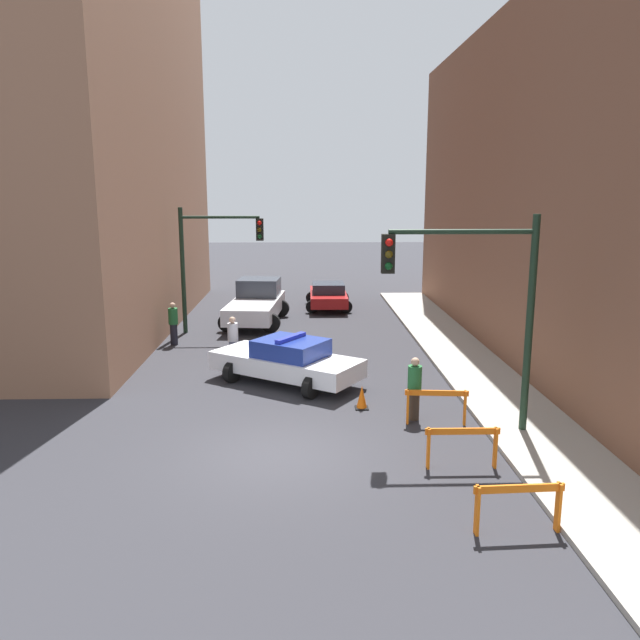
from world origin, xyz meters
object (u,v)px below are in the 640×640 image
at_px(traffic_light_near, 482,292).
at_px(traffic_cone, 362,397).
at_px(white_truck, 256,303).
at_px(pedestrian_sidewalk, 414,388).
at_px(pedestrian_crossing, 233,340).
at_px(barrier_back, 436,401).
at_px(traffic_light_far, 209,252).
at_px(parked_car_near, 328,295).
at_px(pedestrian_corner, 173,323).
at_px(barrier_mid, 462,441).
at_px(barrier_front, 518,500).
at_px(police_car, 287,360).

height_order(traffic_light_near, traffic_cone, traffic_light_near).
bearing_deg(white_truck, pedestrian_sidewalk, -62.88).
relative_size(pedestrian_crossing, barrier_back, 1.04).
height_order(traffic_light_near, traffic_light_far, traffic_light_near).
bearing_deg(parked_car_near, pedestrian_corner, -129.26).
bearing_deg(barrier_mid, barrier_front, -83.20).
bearing_deg(police_car, traffic_cone, -104.88).
height_order(parked_car_near, barrier_front, parked_car_near).
relative_size(traffic_light_near, pedestrian_sidewalk, 3.13).
relative_size(white_truck, pedestrian_corner, 3.35).
height_order(police_car, white_truck, white_truck).
xyz_separation_m(police_car, parked_car_near, (1.79, 12.63, -0.05)).
relative_size(barrier_front, traffic_cone, 2.44).
bearing_deg(traffic_cone, barrier_front, -71.86).
relative_size(barrier_mid, traffic_cone, 2.44).
bearing_deg(traffic_light_near, pedestrian_corner, 134.49).
bearing_deg(traffic_light_near, parked_car_near, 99.71).
bearing_deg(pedestrian_crossing, pedestrian_sidewalk, 83.39).
distance_m(police_car, white_truck, 9.28).
distance_m(pedestrian_corner, barrier_back, 12.03).
bearing_deg(traffic_light_far, barrier_front, -64.72).
bearing_deg(barrier_mid, pedestrian_corner, 126.70).
relative_size(pedestrian_sidewalk, barrier_mid, 1.04).
height_order(police_car, parked_car_near, police_car).
xyz_separation_m(parked_car_near, pedestrian_crossing, (-3.69, -10.40, 0.19)).
relative_size(white_truck, pedestrian_crossing, 3.35).
relative_size(traffic_light_near, parked_car_near, 1.21).
xyz_separation_m(traffic_light_near, barrier_mid, (-0.81, -1.88, -2.91)).
relative_size(white_truck, traffic_cone, 8.48).
distance_m(pedestrian_sidewalk, barrier_front, 5.61).
xyz_separation_m(pedestrian_sidewalk, traffic_cone, (-1.27, 0.85, -0.54)).
bearing_deg(white_truck, traffic_light_far, -126.46).
bearing_deg(pedestrian_corner, traffic_cone, 125.70).
distance_m(traffic_light_far, barrier_mid, 15.41).
distance_m(police_car, parked_car_near, 12.75).
bearing_deg(barrier_back, barrier_mid, -89.86).
relative_size(white_truck, parked_car_near, 1.29).
relative_size(parked_car_near, pedestrian_sidewalk, 2.60).
distance_m(traffic_light_far, pedestrian_corner, 3.49).
bearing_deg(pedestrian_corner, barrier_front, 116.30).
xyz_separation_m(parked_car_near, barrier_front, (2.39, -21.40, -0.06)).
bearing_deg(white_truck, pedestrian_corner, -120.16).
bearing_deg(traffic_cone, police_car, 131.29).
height_order(parked_car_near, barrier_mid, parked_car_near).
distance_m(pedestrian_crossing, traffic_cone, 6.11).
height_order(white_truck, pedestrian_crossing, white_truck).
bearing_deg(barrier_mid, traffic_light_near, 66.56).
distance_m(parked_car_near, pedestrian_sidewalk, 15.93).
xyz_separation_m(barrier_mid, traffic_cone, (-1.78, 3.78, -0.30)).
height_order(pedestrian_corner, barrier_back, pedestrian_corner).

